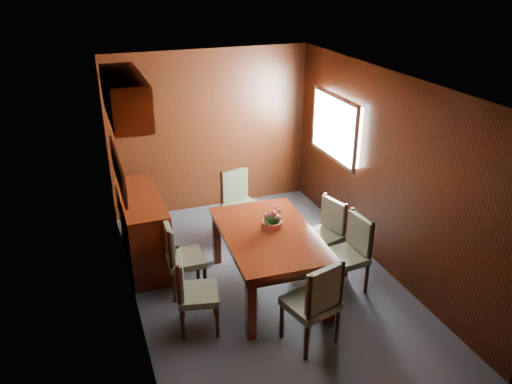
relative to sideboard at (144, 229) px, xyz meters
name	(u,v)px	position (x,y,z in m)	size (l,w,h in m)	color
ground	(265,282)	(1.25, -1.00, -0.45)	(4.50, 4.50, 0.00)	#353E48
room_shell	(247,146)	(1.15, -0.67, 1.18)	(3.06, 4.52, 2.41)	black
sideboard	(144,229)	(0.00, 0.00, 0.00)	(0.48, 1.40, 0.90)	#341106
dining_table	(269,241)	(1.24, -1.13, 0.20)	(1.08, 1.65, 0.75)	#341106
chair_left_near	(191,288)	(0.25, -1.49, 0.04)	(0.48, 0.49, 0.88)	black
chair_left_far	(179,254)	(0.27, -0.82, 0.05)	(0.42, 0.43, 0.90)	black
chair_right_near	(351,249)	(2.13, -1.42, 0.06)	(0.46, 0.47, 0.92)	black
chair_right_far	(327,229)	(2.11, -0.87, 0.04)	(0.49, 0.51, 0.88)	black
chair_head	(316,300)	(1.32, -2.16, 0.09)	(0.56, 0.54, 0.97)	black
chair_foot	(239,200)	(1.34, 0.24, 0.07)	(0.55, 0.54, 0.94)	black
flower_centerpiece	(272,217)	(1.32, -1.02, 0.42)	(0.25, 0.25, 0.25)	#C7503C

